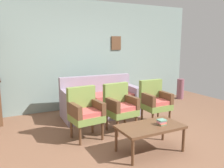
# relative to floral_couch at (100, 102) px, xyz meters

# --- Properties ---
(ground_plane) EXTENTS (7.68, 7.68, 0.00)m
(ground_plane) POSITION_rel_floral_couch_xyz_m (-0.03, -1.73, -0.33)
(ground_plane) COLOR brown
(wall_back_with_decor) EXTENTS (6.40, 0.09, 2.70)m
(wall_back_with_decor) POSITION_rel_floral_couch_xyz_m (-0.03, 0.90, 1.02)
(wall_back_with_decor) COLOR gray
(wall_back_with_decor) RESTS_ON ground
(floral_couch) EXTENTS (1.75, 0.87, 0.90)m
(floral_couch) POSITION_rel_floral_couch_xyz_m (0.00, 0.00, 0.00)
(floral_couch) COLOR gray
(floral_couch) RESTS_ON ground
(armchair_row_middle) EXTENTS (0.56, 0.53, 0.90)m
(armchair_row_middle) POSITION_rel_floral_couch_xyz_m (-0.75, -1.03, 0.17)
(armchair_row_middle) COLOR olive
(armchair_row_middle) RESTS_ON ground
(armchair_near_cabinet) EXTENTS (0.56, 0.53, 0.90)m
(armchair_near_cabinet) POSITION_rel_floral_couch_xyz_m (-0.03, -1.00, 0.17)
(armchair_near_cabinet) COLOR olive
(armchair_near_cabinet) RESTS_ON ground
(armchair_near_couch_end) EXTENTS (0.53, 0.50, 0.90)m
(armchair_near_couch_end) POSITION_rel_floral_couch_xyz_m (0.79, -0.98, 0.17)
(armchair_near_couch_end) COLOR olive
(armchair_near_couch_end) RESTS_ON ground
(coffee_table) EXTENTS (1.00, 0.56, 0.42)m
(coffee_table) POSITION_rel_floral_couch_xyz_m (-0.05, -1.98, 0.05)
(coffee_table) COLOR brown
(coffee_table) RESTS_ON ground
(book_stack_on_table) EXTENTS (0.14, 0.12, 0.08)m
(book_stack_on_table) POSITION_rel_floral_couch_xyz_m (0.13, -2.03, 0.14)
(book_stack_on_table) COLOR #65724F
(book_stack_on_table) RESTS_ON coffee_table
(floor_vase_by_wall) EXTENTS (0.21, 0.21, 0.60)m
(floor_vase_by_wall) POSITION_rel_floral_couch_xyz_m (2.82, 0.42, -0.03)
(floor_vase_by_wall) COLOR #7C4A57
(floor_vase_by_wall) RESTS_ON ground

